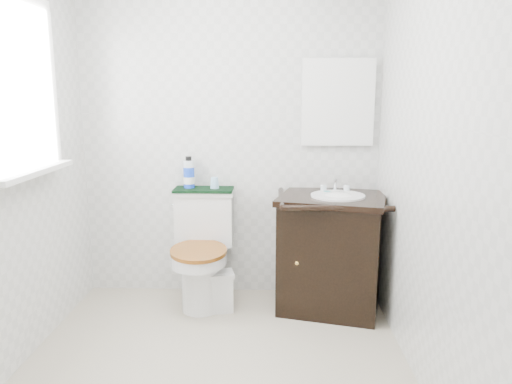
# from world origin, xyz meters

# --- Properties ---
(floor) EXTENTS (2.40, 2.40, 0.00)m
(floor) POSITION_xyz_m (0.00, 0.00, 0.00)
(floor) COLOR beige
(floor) RESTS_ON ground
(wall_back) EXTENTS (2.40, 0.00, 2.40)m
(wall_back) POSITION_xyz_m (0.00, 1.20, 1.20)
(wall_back) COLOR silver
(wall_back) RESTS_ON ground
(wall_front) EXTENTS (2.40, 0.00, 2.40)m
(wall_front) POSITION_xyz_m (0.00, -1.20, 1.20)
(wall_front) COLOR silver
(wall_front) RESTS_ON ground
(wall_right) EXTENTS (0.00, 2.40, 2.40)m
(wall_right) POSITION_xyz_m (1.10, 0.00, 1.20)
(wall_right) COLOR silver
(wall_right) RESTS_ON ground
(window) EXTENTS (0.02, 0.70, 0.90)m
(window) POSITION_xyz_m (-1.07, 0.25, 1.55)
(window) COLOR white
(window) RESTS_ON wall_left
(mirror) EXTENTS (0.50, 0.02, 0.60)m
(mirror) POSITION_xyz_m (0.79, 1.18, 1.45)
(mirror) COLOR silver
(mirror) RESTS_ON wall_back
(toilet) EXTENTS (0.44, 0.65, 0.81)m
(toilet) POSITION_xyz_m (-0.19, 0.97, 0.36)
(toilet) COLOR silver
(toilet) RESTS_ON floor
(vanity) EXTENTS (0.84, 0.76, 0.92)m
(vanity) POSITION_xyz_m (0.74, 0.90, 0.43)
(vanity) COLOR black
(vanity) RESTS_ON floor
(trash_bin) EXTENTS (0.23, 0.20, 0.29)m
(trash_bin) POSITION_xyz_m (-0.05, 0.81, 0.15)
(trash_bin) COLOR silver
(trash_bin) RESTS_ON floor
(towel) EXTENTS (0.43, 0.22, 0.02)m
(towel) POSITION_xyz_m (-0.19, 1.09, 0.82)
(towel) COLOR black
(towel) RESTS_ON toilet
(mouthwash_bottle) EXTENTS (0.08, 0.08, 0.23)m
(mouthwash_bottle) POSITION_xyz_m (-0.30, 1.12, 0.94)
(mouthwash_bottle) COLOR blue
(mouthwash_bottle) RESTS_ON towel
(cup) EXTENTS (0.07, 0.07, 0.08)m
(cup) POSITION_xyz_m (-0.11, 1.10, 0.87)
(cup) COLOR #8DBFE7
(cup) RESTS_ON towel
(soap_bar) EXTENTS (0.07, 0.04, 0.02)m
(soap_bar) POSITION_xyz_m (0.70, 0.99, 0.83)
(soap_bar) COLOR #176C6F
(soap_bar) RESTS_ON vanity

